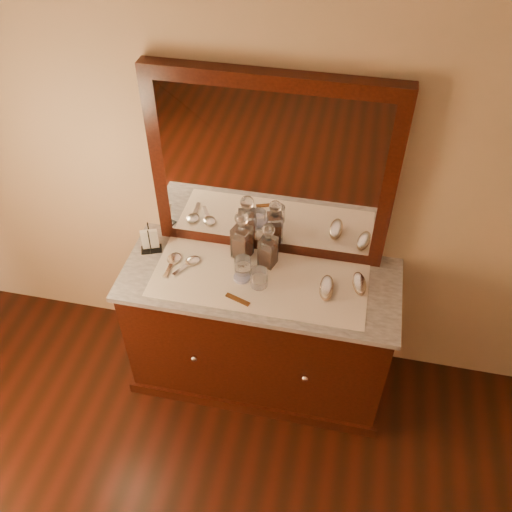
% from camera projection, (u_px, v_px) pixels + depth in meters
% --- Properties ---
extents(dresser_cabinet, '(1.40, 0.55, 0.82)m').
position_uv_depth(dresser_cabinet, '(260.00, 331.00, 3.13)').
color(dresser_cabinet, black).
rests_on(dresser_cabinet, floor).
extents(dresser_plinth, '(1.46, 0.59, 0.08)m').
position_uv_depth(dresser_plinth, '(259.00, 369.00, 3.39)').
color(dresser_plinth, black).
rests_on(dresser_plinth, floor).
extents(knob_left, '(0.04, 0.04, 0.04)m').
position_uv_depth(knob_left, '(194.00, 359.00, 2.95)').
color(knob_left, silver).
rests_on(knob_left, dresser_cabinet).
extents(knob_right, '(0.04, 0.04, 0.04)m').
position_uv_depth(knob_right, '(305.00, 378.00, 2.86)').
color(knob_right, silver).
rests_on(knob_right, dresser_cabinet).
extents(marble_top, '(1.44, 0.59, 0.03)m').
position_uv_depth(marble_top, '(260.00, 280.00, 2.84)').
color(marble_top, silver).
rests_on(marble_top, dresser_cabinet).
extents(mirror_frame, '(1.20, 0.08, 1.00)m').
position_uv_depth(mirror_frame, '(271.00, 170.00, 2.66)').
color(mirror_frame, black).
rests_on(mirror_frame, marble_top).
extents(mirror_glass, '(1.06, 0.01, 0.86)m').
position_uv_depth(mirror_glass, '(269.00, 174.00, 2.63)').
color(mirror_glass, white).
rests_on(mirror_glass, marble_top).
extents(lace_runner, '(1.10, 0.45, 0.00)m').
position_uv_depth(lace_runner, '(259.00, 280.00, 2.81)').
color(lace_runner, white).
rests_on(lace_runner, marble_top).
extents(pin_dish, '(0.11, 0.11, 0.01)m').
position_uv_depth(pin_dish, '(242.00, 278.00, 2.81)').
color(pin_dish, white).
rests_on(pin_dish, lace_runner).
extents(comb, '(0.13, 0.07, 0.01)m').
position_uv_depth(comb, '(238.00, 299.00, 2.71)').
color(comb, brown).
rests_on(comb, lace_runner).
extents(napkin_rack, '(0.13, 0.10, 0.17)m').
position_uv_depth(napkin_rack, '(150.00, 241.00, 2.94)').
color(napkin_rack, black).
rests_on(napkin_rack, marble_top).
extents(decanter_left, '(0.11, 0.11, 0.30)m').
position_uv_depth(decanter_left, '(242.00, 239.00, 2.87)').
color(decanter_left, maroon).
rests_on(decanter_left, lace_runner).
extents(decanter_right, '(0.10, 0.10, 0.27)m').
position_uv_depth(decanter_right, '(268.00, 249.00, 2.83)').
color(decanter_right, maroon).
rests_on(decanter_right, lace_runner).
extents(brush_near, '(0.08, 0.16, 0.04)m').
position_uv_depth(brush_near, '(327.00, 288.00, 2.74)').
color(brush_near, '#907158').
rests_on(brush_near, lace_runner).
extents(brush_far, '(0.09, 0.16, 0.04)m').
position_uv_depth(brush_far, '(359.00, 284.00, 2.77)').
color(brush_far, '#907158').
rests_on(brush_far, lace_runner).
extents(hand_mirror_outer, '(0.08, 0.19, 0.02)m').
position_uv_depth(hand_mirror_outer, '(173.00, 260.00, 2.90)').
color(hand_mirror_outer, silver).
rests_on(hand_mirror_outer, lace_runner).
extents(hand_mirror_inner, '(0.13, 0.18, 0.02)m').
position_uv_depth(hand_mirror_inner, '(190.00, 263.00, 2.89)').
color(hand_mirror_inner, silver).
rests_on(hand_mirror_inner, lace_runner).
extents(tumblers, '(0.18, 0.15, 0.10)m').
position_uv_depth(tumblers, '(251.00, 272.00, 2.78)').
color(tumblers, white).
rests_on(tumblers, lace_runner).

